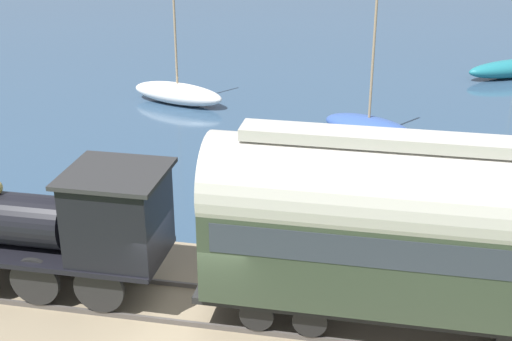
{
  "coord_description": "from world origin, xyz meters",
  "views": [
    {
      "loc": [
        -12.97,
        -3.9,
        9.85
      ],
      "look_at": [
        4.6,
        -0.43,
        2.18
      ],
      "focal_mm": 50.0,
      "sensor_mm": 36.0,
      "label": 1
    }
  ],
  "objects_px": {
    "passenger_coach": "(418,227)",
    "rowboat_far_out": "(282,152)",
    "steam_locomotive": "(62,221)",
    "sailboat_white": "(178,93)",
    "sailboat_blue": "(369,127)"
  },
  "relations": [
    {
      "from": "steam_locomotive",
      "to": "passenger_coach",
      "type": "xyz_separation_m",
      "value": [
        -0.0,
        -7.97,
        0.66
      ]
    },
    {
      "from": "sailboat_white",
      "to": "sailboat_blue",
      "type": "height_order",
      "value": "sailboat_white"
    },
    {
      "from": "passenger_coach",
      "to": "rowboat_far_out",
      "type": "xyz_separation_m",
      "value": [
        10.58,
        4.53,
        -2.8
      ]
    },
    {
      "from": "passenger_coach",
      "to": "sailboat_blue",
      "type": "distance_m",
      "value": 13.53
    },
    {
      "from": "passenger_coach",
      "to": "steam_locomotive",
      "type": "bearing_deg",
      "value": 90.0
    },
    {
      "from": "steam_locomotive",
      "to": "rowboat_far_out",
      "type": "height_order",
      "value": "steam_locomotive"
    },
    {
      "from": "steam_locomotive",
      "to": "sailboat_white",
      "type": "bearing_deg",
      "value": 7.74
    },
    {
      "from": "steam_locomotive",
      "to": "rowboat_far_out",
      "type": "xyz_separation_m",
      "value": [
        10.58,
        -3.45,
        -2.14
      ]
    },
    {
      "from": "steam_locomotive",
      "to": "rowboat_far_out",
      "type": "relative_size",
      "value": 2.76
    },
    {
      "from": "steam_locomotive",
      "to": "passenger_coach",
      "type": "relative_size",
      "value": 0.67
    },
    {
      "from": "steam_locomotive",
      "to": "passenger_coach",
      "type": "bearing_deg",
      "value": -90.0
    },
    {
      "from": "sailboat_white",
      "to": "rowboat_far_out",
      "type": "distance_m",
      "value": 7.77
    },
    {
      "from": "sailboat_blue",
      "to": "rowboat_far_out",
      "type": "xyz_separation_m",
      "value": [
        -2.62,
        3.0,
        -0.26
      ]
    },
    {
      "from": "steam_locomotive",
      "to": "rowboat_far_out",
      "type": "distance_m",
      "value": 11.33
    },
    {
      "from": "passenger_coach",
      "to": "rowboat_far_out",
      "type": "distance_m",
      "value": 11.85
    }
  ]
}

